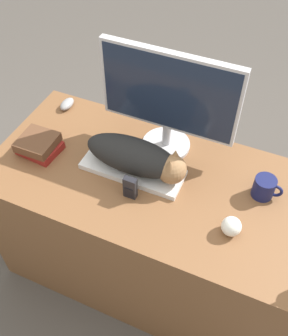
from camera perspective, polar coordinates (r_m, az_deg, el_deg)
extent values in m
plane|color=#4C4742|center=(2.08, -2.31, -21.72)|extent=(12.00, 12.00, 0.00)
cube|color=brown|center=(1.88, 1.77, -8.99)|extent=(1.42, 0.67, 0.74)
cube|color=silver|center=(1.61, -1.65, -0.20)|extent=(0.42, 0.15, 0.02)
ellipsoid|color=black|center=(1.55, -1.72, 1.84)|extent=(0.39, 0.15, 0.14)
sphere|color=olive|center=(1.51, 4.06, -0.20)|extent=(0.12, 0.12, 0.12)
cone|color=olive|center=(1.45, 3.77, 0.46)|extent=(0.04, 0.04, 0.05)
cone|color=olive|center=(1.49, 4.57, 1.96)|extent=(0.04, 0.04, 0.05)
cylinder|color=#B7B7BC|center=(1.72, 3.22, 3.46)|extent=(0.21, 0.21, 0.02)
cylinder|color=#B7B7BC|center=(1.67, 3.31, 5.02)|extent=(0.04, 0.04, 0.11)
cube|color=#B7B7BC|center=(1.53, 3.66, 10.95)|extent=(0.56, 0.03, 0.35)
cube|color=#192338|center=(1.53, 3.54, 10.77)|extent=(0.54, 0.01, 0.32)
ellipsoid|color=gray|center=(1.94, -11.11, 9.10)|extent=(0.05, 0.09, 0.04)
cylinder|color=#141947|center=(1.57, 17.00, -2.69)|extent=(0.08, 0.08, 0.09)
torus|color=#141947|center=(1.57, 18.46, -3.15)|extent=(0.06, 0.01, 0.06)
sphere|color=silver|center=(1.44, 12.56, -8.27)|extent=(0.07, 0.07, 0.07)
cube|color=black|center=(1.50, -2.01, -2.85)|extent=(0.05, 0.03, 0.10)
cube|color=black|center=(1.50, -2.22, -3.59)|extent=(0.04, 0.00, 0.04)
cube|color=maroon|center=(1.74, -14.88, 2.83)|extent=(0.18, 0.15, 0.03)
cube|color=brown|center=(1.72, -15.21, 3.64)|extent=(0.15, 0.15, 0.04)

